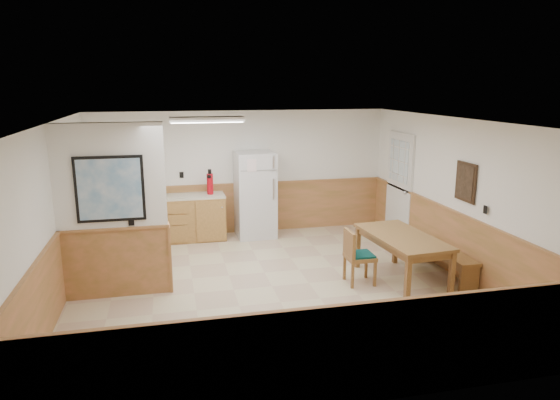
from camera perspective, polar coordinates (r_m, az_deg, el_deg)
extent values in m
plane|color=beige|center=(7.71, -0.93, -9.83)|extent=(6.00, 6.00, 0.00)
cube|color=white|center=(7.12, -1.00, 9.03)|extent=(6.00, 6.00, 0.02)
cube|color=white|center=(10.21, -4.44, 3.15)|extent=(6.00, 0.02, 2.50)
cube|color=white|center=(8.44, 19.38, 0.35)|extent=(0.02, 6.00, 2.50)
cube|color=white|center=(7.34, -24.57, -1.95)|extent=(0.02, 6.00, 2.50)
cube|color=#CA7B50|center=(10.35, -4.35, -0.96)|extent=(6.00, 0.04, 1.00)
cube|color=#CA7B50|center=(8.62, 18.89, -4.53)|extent=(0.04, 6.00, 1.00)
cube|color=#CA7B50|center=(7.55, -23.88, -7.46)|extent=(0.04, 6.00, 1.00)
cube|color=white|center=(7.31, -18.87, 2.50)|extent=(1.50, 0.15, 1.50)
cube|color=#CA7B50|center=(7.62, -18.18, -6.78)|extent=(1.50, 0.17, 1.00)
cube|color=black|center=(7.24, -18.86, 1.20)|extent=(0.92, 0.03, 0.92)
cube|color=white|center=(7.23, -18.87, 1.18)|extent=(0.84, 0.01, 0.84)
cube|color=#B3813F|center=(9.98, -10.35, -2.09)|extent=(1.40, 0.60, 0.86)
cube|color=#B3813F|center=(10.03, -18.76, -2.50)|extent=(0.06, 0.60, 0.86)
cube|color=#B3813F|center=(9.98, -14.54, -2.30)|extent=(0.06, 0.60, 0.86)
cube|color=beige|center=(9.87, -12.77, 0.32)|extent=(2.20, 0.60, 0.04)
cube|color=beige|center=(10.14, -12.80, 1.07)|extent=(2.20, 0.02, 0.10)
cube|color=white|center=(10.10, 13.47, 1.41)|extent=(0.05, 1.02, 2.15)
cube|color=white|center=(10.09, 13.42, 1.41)|extent=(0.04, 0.90, 2.05)
cube|color=silver|center=(9.99, 13.45, 4.35)|extent=(0.02, 0.76, 0.80)
cube|color=white|center=(10.06, -16.40, 4.24)|extent=(0.80, 0.03, 1.00)
cube|color=white|center=(10.05, -16.40, 4.22)|extent=(0.70, 0.01, 0.90)
cube|color=#312113|center=(8.12, 20.47, 1.94)|extent=(0.03, 0.50, 0.60)
cube|color=black|center=(8.11, 20.35, 1.94)|extent=(0.01, 0.42, 0.52)
cube|color=white|center=(8.30, -8.36, 9.12)|extent=(1.20, 0.30, 0.08)
cube|color=white|center=(8.30, -8.35, 8.81)|extent=(1.15, 0.25, 0.01)
cube|color=silver|center=(9.96, -2.86, 0.61)|extent=(0.78, 0.72, 1.71)
cube|color=silver|center=(9.54, -0.74, 4.37)|extent=(0.03, 0.02, 0.22)
cube|color=silver|center=(9.64, -0.73, 1.25)|extent=(0.03, 0.02, 0.40)
cube|color=#A5783C|center=(7.88, 13.80, -4.12)|extent=(0.97, 1.73, 0.05)
cube|color=#A5783C|center=(7.90, 13.77, -4.64)|extent=(0.86, 1.62, 0.10)
cube|color=#A5783C|center=(7.20, 14.39, -8.97)|extent=(0.08, 0.08, 0.70)
cube|color=#A5783C|center=(8.46, 8.87, -5.35)|extent=(0.08, 0.08, 0.70)
cube|color=#A5783C|center=(7.59, 19.03, -8.14)|extent=(0.08, 0.08, 0.70)
cube|color=#A5783C|center=(8.79, 13.06, -4.83)|extent=(0.08, 0.08, 0.70)
cube|color=#A5783C|center=(8.40, 18.45, -5.48)|extent=(0.35, 1.47, 0.05)
cube|color=#A5783C|center=(7.94, 20.87, -8.48)|extent=(0.30, 0.07, 0.40)
cube|color=#A5783C|center=(9.03, 16.13, -5.54)|extent=(0.30, 0.07, 0.40)
cube|color=#A5783C|center=(7.79, 9.13, -6.46)|extent=(0.42, 0.42, 0.06)
cube|color=#0F4B47|center=(7.77, 9.14, -6.15)|extent=(0.38, 0.38, 0.03)
cube|color=#A5783C|center=(7.65, 7.93, -4.95)|extent=(0.05, 0.42, 0.40)
cube|color=#0F4B47|center=(7.60, 6.66, -5.05)|extent=(0.02, 0.36, 0.34)
cube|color=#A5783C|center=(7.65, 8.29, -8.60)|extent=(0.04, 0.04, 0.39)
cube|color=#A5783C|center=(7.96, 7.39, -7.68)|extent=(0.04, 0.04, 0.39)
cube|color=#A5783C|center=(7.78, 10.79, -8.33)|extent=(0.04, 0.04, 0.39)
cube|color=#A5783C|center=(8.09, 9.80, -7.44)|extent=(0.04, 0.04, 0.39)
cylinder|color=#BA0916|center=(9.86, -8.00, 1.83)|extent=(0.15, 0.15, 0.40)
cylinder|color=black|center=(9.82, -8.05, 3.24)|extent=(0.07, 0.07, 0.09)
cylinder|color=#17822A|center=(9.88, -16.90, 0.82)|extent=(0.07, 0.07, 0.20)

